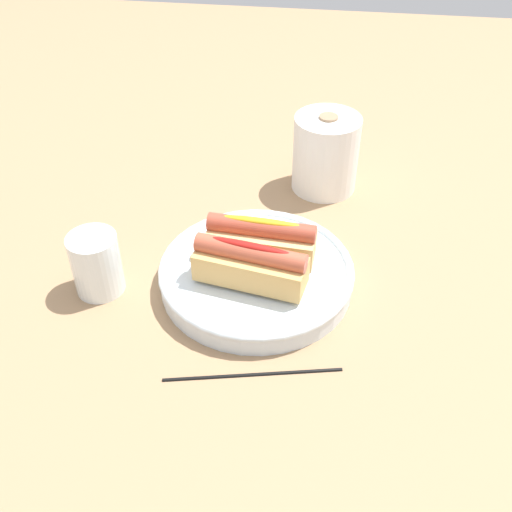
{
  "coord_description": "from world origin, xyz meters",
  "views": [
    {
      "loc": [
        0.07,
        -0.63,
        0.59
      ],
      "look_at": [
        -0.02,
        -0.0,
        0.06
      ],
      "focal_mm": 42.53,
      "sensor_mm": 36.0,
      "label": 1
    }
  ],
  "objects": [
    {
      "name": "hotdog_front",
      "position": [
        -0.02,
        -0.03,
        0.06
      ],
      "size": [
        0.16,
        0.08,
        0.06
      ],
      "color": "tan",
      "rests_on": "serving_bowl"
    },
    {
      "name": "serving_bowl",
      "position": [
        -0.02,
        -0.0,
        0.02
      ],
      "size": [
        0.27,
        0.27,
        0.04
      ],
      "color": "silver",
      "rests_on": "ground_plane"
    },
    {
      "name": "ground_plane",
      "position": [
        0.0,
        0.0,
        0.0
      ],
      "size": [
        2.4,
        2.4,
        0.0
      ],
      "primitive_type": "plane",
      "color": "#9E7A56"
    },
    {
      "name": "water_glass",
      "position": [
        -0.24,
        -0.04,
        0.04
      ],
      "size": [
        0.07,
        0.07,
        0.09
      ],
      "color": "white",
      "rests_on": "ground_plane"
    },
    {
      "name": "paper_towel_roll",
      "position": [
        0.06,
        0.27,
        0.07
      ],
      "size": [
        0.11,
        0.11,
        0.13
      ],
      "color": "white",
      "rests_on": "ground_plane"
    },
    {
      "name": "chopstick_near",
      "position": [
        0.0,
        -0.16,
        0.0
      ],
      "size": [
        0.22,
        0.05,
        0.01
      ],
      "primitive_type": "cylinder",
      "rotation": [
        0.0,
        1.57,
        0.22
      ],
      "color": "black",
      "rests_on": "ground_plane"
    },
    {
      "name": "hotdog_back",
      "position": [
        -0.02,
        0.02,
        0.06
      ],
      "size": [
        0.15,
        0.06,
        0.06
      ],
      "color": "#DBB270",
      "rests_on": "serving_bowl"
    }
  ]
}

